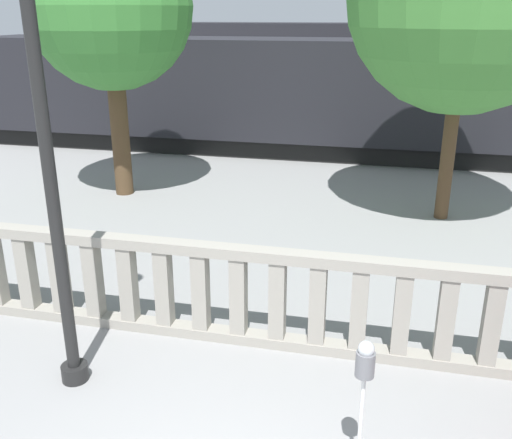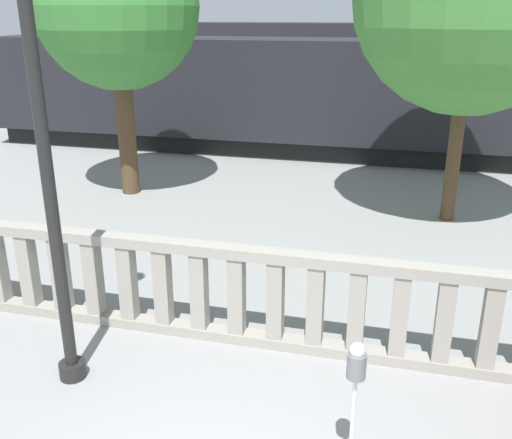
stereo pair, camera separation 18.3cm
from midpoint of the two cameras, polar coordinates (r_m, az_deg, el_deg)
balustrade at (r=7.32m, az=2.67°, el=-8.03°), size 15.90×0.24×1.35m
lamppost at (r=6.28m, az=-19.70°, el=6.97°), size 0.31×0.31×5.47m
parking_meter at (r=5.27m, az=10.99°, el=-14.64°), size 0.17×0.17×1.43m
train_near at (r=17.43m, az=21.62°, el=10.95°), size 29.47×2.61×3.98m
train_far at (r=29.63m, az=16.05°, el=15.00°), size 26.02×2.87×4.21m
tree_left at (r=13.55m, az=-13.35°, el=19.95°), size 3.62×3.62×6.05m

